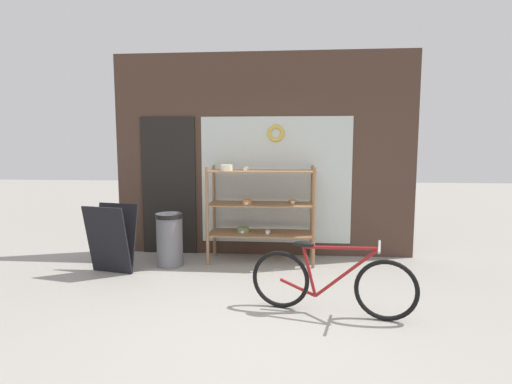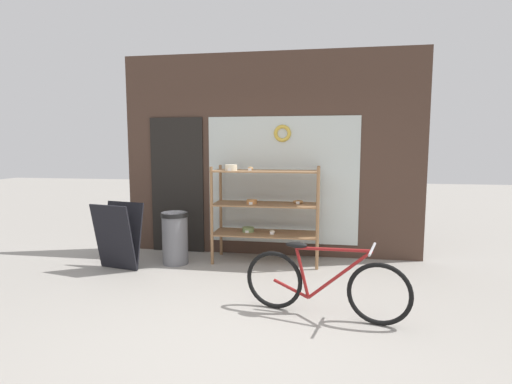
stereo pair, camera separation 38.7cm
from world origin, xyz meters
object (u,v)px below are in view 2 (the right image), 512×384
bicycle (323,284)px  trash_bin (175,236)px  display_case (264,204)px  sandwich_board (118,236)px

bicycle → trash_bin: (-2.07, 1.44, 0.07)m
display_case → sandwich_board: bearing=-160.8°
display_case → trash_bin: size_ratio=2.04×
bicycle → sandwich_board: (-2.74, 1.09, 0.13)m
sandwich_board → trash_bin: bearing=39.9°
display_case → trash_bin: display_case is taller
display_case → bicycle: size_ratio=0.94×
display_case → bicycle: (0.84, -1.75, -0.51)m
display_case → sandwich_board: size_ratio=1.69×
sandwich_board → trash_bin: 0.76m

